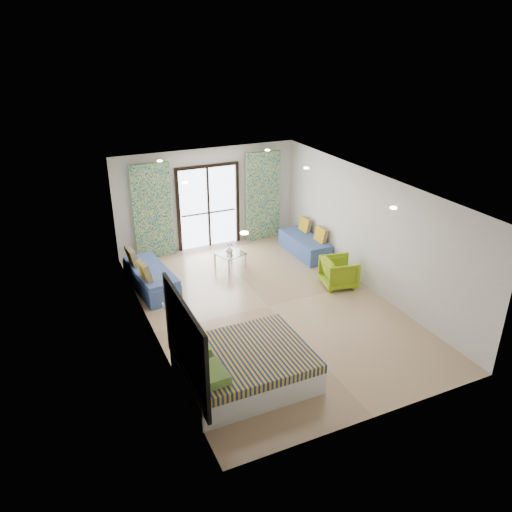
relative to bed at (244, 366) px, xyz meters
name	(u,v)px	position (x,y,z in m)	size (l,w,h in m)	color
floor	(268,306)	(1.48, 2.11, -0.31)	(5.00, 7.50, 0.01)	#977A5A
ceiling	(270,186)	(1.48, 2.11, 2.39)	(5.00, 7.50, 0.01)	silver
wall_back	(208,198)	(1.48, 5.86, 1.04)	(5.00, 0.01, 2.70)	silver
wall_front	(383,344)	(1.48, -1.64, 1.04)	(5.00, 0.01, 2.70)	silver
wall_left	(149,272)	(-1.02, 2.11, 1.04)	(0.01, 7.50, 2.70)	silver
wall_right	(369,231)	(3.98, 2.11, 1.04)	(0.01, 7.50, 2.70)	silver
balcony_door	(208,202)	(1.48, 5.83, 0.95)	(1.76, 0.08, 2.28)	black
balcony_rail	(209,213)	(1.48, 5.84, 0.64)	(1.52, 0.03, 0.04)	#595451
curtain_left	(153,212)	(-0.07, 5.68, 0.94)	(1.00, 0.10, 2.50)	silver
curtain_right	(263,197)	(3.03, 5.68, 0.94)	(1.00, 0.10, 2.50)	silver
downlight_a	(244,233)	(0.08, 0.11, 2.36)	(0.12, 0.12, 0.02)	#FFE0B2
downlight_b	(393,208)	(2.88, 0.11, 2.36)	(0.12, 0.12, 0.02)	#FFE0B2
downlight_c	(185,183)	(0.08, 3.11, 2.36)	(0.12, 0.12, 0.02)	#FFE0B2
downlight_d	(306,168)	(2.88, 3.11, 2.36)	(0.12, 0.12, 0.02)	#FFE0B2
downlight_e	(160,161)	(0.08, 5.11, 2.36)	(0.12, 0.12, 0.02)	#FFE0B2
downlight_f	(267,150)	(2.88, 5.11, 2.36)	(0.12, 0.12, 0.02)	#FFE0B2
headboard	(185,343)	(-0.98, 0.00, 0.74)	(0.06, 2.10, 1.50)	black
switch_plate	(163,306)	(-0.99, 1.25, 0.74)	(0.02, 0.10, 0.10)	silver
bed	(244,366)	(0.00, 0.00, 0.00)	(2.13, 1.74, 0.74)	silver
daybed_left	(150,278)	(-0.64, 3.93, -0.02)	(0.93, 1.95, 0.93)	#3D5491
daybed_right	(305,244)	(3.59, 4.23, -0.04)	(0.69, 1.73, 0.85)	#3D5491
coffee_table	(230,255)	(1.45, 4.23, 0.06)	(0.79, 0.79, 0.71)	silver
vase	(229,250)	(1.43, 4.23, 0.19)	(0.18, 0.19, 0.18)	white
armchair	(339,271)	(3.39, 2.30, 0.07)	(0.74, 0.69, 0.76)	#82A515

